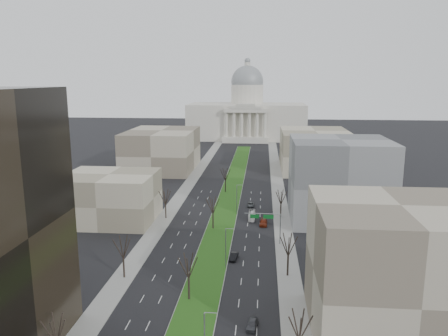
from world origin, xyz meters
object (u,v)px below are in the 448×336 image
Objects in this scene: car_red at (263,222)px; box_van at (252,215)px; car_black at (234,256)px; car_grey_far at (251,205)px; car_grey_near at (252,324)px.

car_red is 0.69× the size of box_van.
car_grey_far is at bearing 92.99° from car_black.
box_van is (3.37, 30.25, 0.37)m from car_black.
car_black is 30.44m from box_van.
box_van is (-1.68, 58.35, 0.38)m from car_grey_near.
car_black is 0.98× the size of car_grey_far.
car_red is (1.75, 53.00, 0.08)m from car_grey_near.
car_black is at bearing -103.32° from car_red.
car_red reaches higher than car_black.
car_black is 0.81× the size of car_red.
car_red is at bearing 81.18° from car_black.
car_grey_far is at bearing 104.76° from car_red.
car_black is at bearing -93.13° from car_grey_far.
car_grey_near is 0.94× the size of car_black.
car_grey_far is at bearing 100.28° from car_grey_near.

